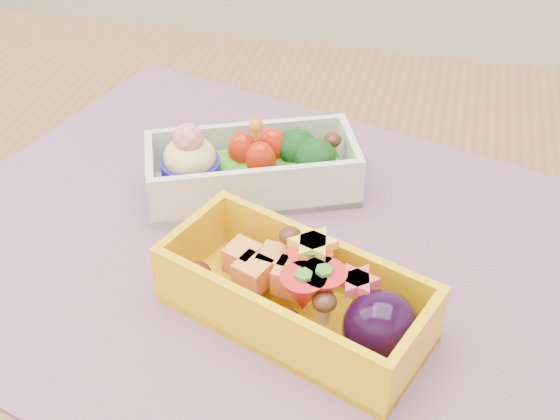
% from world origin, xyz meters
% --- Properties ---
extents(table, '(1.20, 0.80, 0.75)m').
position_xyz_m(table, '(0.00, 0.00, 0.65)').
color(table, brown).
rests_on(table, ground).
extents(placemat, '(0.63, 0.54, 0.00)m').
position_xyz_m(placemat, '(0.01, 0.03, 0.75)').
color(placemat, gray).
rests_on(placemat, table).
extents(bento_white, '(0.19, 0.14, 0.07)m').
position_xyz_m(bento_white, '(-0.02, 0.10, 0.78)').
color(bento_white, silver).
rests_on(bento_white, placemat).
extents(bento_yellow, '(0.20, 0.14, 0.06)m').
position_xyz_m(bento_yellow, '(0.05, -0.04, 0.78)').
color(bento_yellow, yellow).
rests_on(bento_yellow, placemat).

